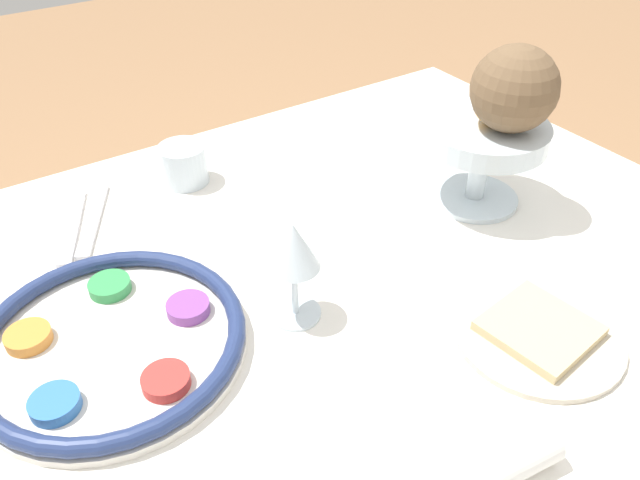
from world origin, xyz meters
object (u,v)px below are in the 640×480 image
(seder_plate, at_px, (111,341))
(napkin_roll, at_px, (470,477))
(bread_plate, at_px, (538,332))
(fruit_stand, at_px, (483,143))
(wine_glass, at_px, (294,251))
(coconut, at_px, (514,89))
(cup_near, at_px, (184,164))
(orange_fruit, at_px, (500,100))

(seder_plate, distance_m, napkin_roll, 0.41)
(bread_plate, bearing_deg, fruit_stand, 59.88)
(wine_glass, xyz_separation_m, coconut, (0.37, 0.04, 0.09))
(wine_glass, bearing_deg, coconut, 5.51)
(cup_near, bearing_deg, bread_plate, -69.84)
(wine_glass, distance_m, orange_fruit, 0.38)
(wine_glass, height_order, fruit_stand, wine_glass)
(bread_plate, bearing_deg, seder_plate, 148.84)
(fruit_stand, height_order, napkin_roll, fruit_stand)
(seder_plate, bearing_deg, cup_near, 53.13)
(coconut, xyz_separation_m, bread_plate, (-0.16, -0.22, -0.18))
(orange_fruit, height_order, bread_plate, orange_fruit)
(wine_glass, xyz_separation_m, bread_plate, (0.21, -0.19, -0.09))
(seder_plate, xyz_separation_m, bread_plate, (0.42, -0.25, -0.01))
(wine_glass, relative_size, coconut, 1.15)
(cup_near, bearing_deg, seder_plate, -126.87)
(wine_glass, relative_size, bread_plate, 0.69)
(wine_glass, distance_m, napkin_roll, 0.29)
(fruit_stand, bearing_deg, coconut, -67.18)
(wine_glass, xyz_separation_m, napkin_roll, (0.01, -0.28, -0.08))
(bread_plate, relative_size, cup_near, 2.61)
(coconut, bearing_deg, cup_near, 138.00)
(orange_fruit, bearing_deg, coconut, -78.40)
(orange_fruit, relative_size, cup_near, 0.99)
(bread_plate, xyz_separation_m, cup_near, (-0.20, 0.54, 0.02))
(wine_glass, relative_size, fruit_stand, 0.74)
(seder_plate, xyz_separation_m, napkin_roll, (0.21, -0.35, 0.01))
(coconut, xyz_separation_m, cup_near, (-0.36, 0.32, -0.16))
(fruit_stand, relative_size, napkin_roll, 0.97)
(napkin_roll, bearing_deg, orange_fruit, 43.31)
(napkin_roll, bearing_deg, seder_plate, 121.33)
(coconut, xyz_separation_m, napkin_roll, (-0.36, -0.32, -0.17))
(napkin_roll, bearing_deg, wine_glass, 91.75)
(cup_near, bearing_deg, wine_glass, -92.33)
(napkin_roll, bearing_deg, fruit_stand, 44.65)
(fruit_stand, distance_m, orange_fruit, 0.07)
(orange_fruit, xyz_separation_m, coconut, (0.00, -0.02, 0.02))
(seder_plate, bearing_deg, coconut, -2.91)
(fruit_stand, xyz_separation_m, napkin_roll, (-0.35, -0.35, -0.08))
(coconut, height_order, cup_near, coconut)
(seder_plate, height_order, orange_fruit, orange_fruit)
(orange_fruit, relative_size, bread_plate, 0.38)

